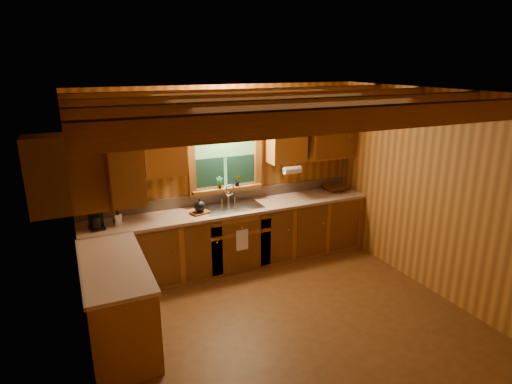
{
  "coord_description": "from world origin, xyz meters",
  "views": [
    {
      "loc": [
        -2.1,
        -3.8,
        2.9
      ],
      "look_at": [
        0.0,
        0.8,
        1.35
      ],
      "focal_mm": 29.93,
      "sensor_mm": 36.0,
      "label": 1
    }
  ],
  "objects_px": {
    "sink": "(233,210)",
    "wicker_basket": "(335,188)",
    "cutting_board": "(200,213)",
    "coffee_maker": "(95,217)"
  },
  "relations": [
    {
      "from": "sink",
      "to": "wicker_basket",
      "type": "bearing_deg",
      "value": 2.02
    },
    {
      "from": "sink",
      "to": "cutting_board",
      "type": "height_order",
      "value": "sink"
    },
    {
      "from": "coffee_maker",
      "to": "cutting_board",
      "type": "relative_size",
      "value": 1.23
    },
    {
      "from": "coffee_maker",
      "to": "wicker_basket",
      "type": "bearing_deg",
      "value": -5.54
    },
    {
      "from": "coffee_maker",
      "to": "wicker_basket",
      "type": "distance_m",
      "value": 3.65
    },
    {
      "from": "sink",
      "to": "cutting_board",
      "type": "bearing_deg",
      "value": -173.2
    },
    {
      "from": "sink",
      "to": "coffee_maker",
      "type": "distance_m",
      "value": 1.86
    },
    {
      "from": "cutting_board",
      "to": "sink",
      "type": "bearing_deg",
      "value": -9.31
    },
    {
      "from": "sink",
      "to": "wicker_basket",
      "type": "relative_size",
      "value": 2.09
    },
    {
      "from": "cutting_board",
      "to": "wicker_basket",
      "type": "distance_m",
      "value": 2.31
    }
  ]
}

